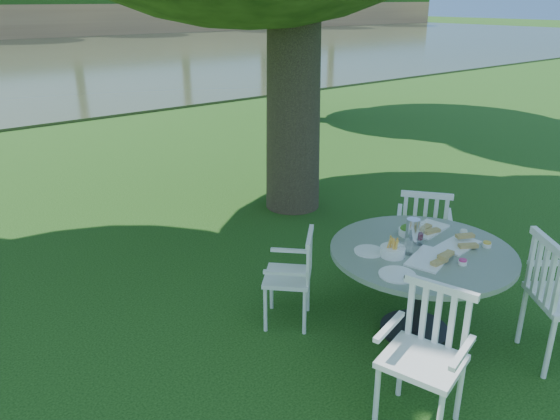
% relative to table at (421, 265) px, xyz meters
% --- Properties ---
extents(ground, '(140.00, 140.00, 0.00)m').
position_rel_table_xyz_m(ground, '(-0.50, 0.97, -0.62)').
color(ground, '#10360B').
rests_on(ground, ground).
extents(table, '(1.44, 1.44, 0.75)m').
position_rel_table_xyz_m(table, '(0.00, 0.00, 0.00)').
color(table, black).
rests_on(table, ground).
extents(chair_ne, '(0.64, 0.64, 0.93)m').
position_rel_table_xyz_m(chair_ne, '(0.78, 0.58, -0.07)').
color(chair_ne, white).
rests_on(chair_ne, ground).
extents(chair_nw, '(0.57, 0.57, 0.82)m').
position_rel_table_xyz_m(chair_nw, '(-0.67, 0.73, -0.14)').
color(chair_nw, white).
rests_on(chair_nw, ground).
extents(chair_sw, '(0.55, 0.57, 0.93)m').
position_rel_table_xyz_m(chair_sw, '(-0.74, -0.65, -0.07)').
color(chair_sw, white).
rests_on(chair_sw, ground).
extents(chair_se, '(0.68, 0.69, 1.00)m').
position_rel_table_xyz_m(chair_se, '(0.48, -0.85, -0.03)').
color(chair_se, white).
rests_on(chair_se, ground).
extents(tableware, '(1.18, 0.74, 0.21)m').
position_rel_table_xyz_m(tableware, '(-0.04, 0.06, 0.18)').
color(tableware, white).
rests_on(tableware, table).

